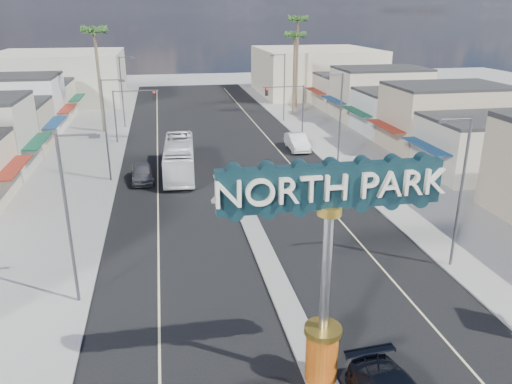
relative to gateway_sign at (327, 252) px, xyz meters
name	(u,v)px	position (x,y,z in m)	size (l,w,h in m)	color
ground	(229,174)	(0.00, 28.02, -5.93)	(160.00, 160.00, 0.00)	gray
road	(229,174)	(0.00, 28.02, -5.92)	(20.00, 120.00, 0.01)	black
median_island	(263,250)	(0.00, 12.02, -5.85)	(1.30, 30.00, 0.16)	gray
sidewalk_left	(71,183)	(-14.00, 28.02, -5.87)	(8.00, 120.00, 0.12)	gray
sidewalk_right	(370,166)	(14.00, 28.02, -5.87)	(8.00, 120.00, 0.12)	gray
storefront_row_right	(407,108)	(24.00, 41.02, -2.93)	(12.00, 42.00, 6.00)	#B7B29E
backdrop_far_left	(60,77)	(-22.00, 73.02, -1.93)	(20.00, 20.00, 8.00)	#B7B29E
backdrop_far_right	(315,71)	(22.00, 73.02, -1.93)	(20.00, 20.00, 8.00)	beige
gateway_sign	(327,252)	(0.00, 0.00, 0.00)	(8.20, 1.50, 9.15)	red
traffic_signal_left	(131,106)	(-9.18, 42.02, -1.65)	(5.09, 0.45, 6.00)	#47474C
traffic_signal_right	(289,100)	(9.18, 42.02, -1.65)	(5.09, 0.45, 6.00)	#47474C
streetlight_l_near	(70,212)	(-10.43, 8.02, -0.86)	(2.03, 0.22, 9.00)	#47474C
streetlight_l_mid	(107,125)	(-10.43, 28.02, -0.86)	(2.03, 0.22, 9.00)	#47474C
streetlight_l_far	(123,89)	(-10.43, 50.02, -0.86)	(2.03, 0.22, 9.00)	#47474C
streetlight_r_near	(459,186)	(10.43, 8.02, -0.86)	(2.03, 0.22, 9.00)	#47474C
streetlight_r_mid	(339,116)	(10.43, 28.02, -0.86)	(2.03, 0.22, 9.00)	#47474C
streetlight_r_far	(283,84)	(10.43, 50.02, -0.86)	(2.03, 0.22, 9.00)	#47474C
palm_left_far	(95,36)	(-13.00, 48.02, 5.57)	(2.60, 2.60, 13.10)	brown
palm_right_mid	(295,39)	(13.00, 54.02, 4.67)	(2.60, 2.60, 12.10)	brown
palm_right_far	(298,25)	(15.00, 60.02, 6.46)	(2.60, 2.60, 14.10)	brown
car_parked_left	(142,173)	(-7.83, 27.46, -5.13)	(1.88, 4.66, 1.59)	slate
car_parked_right	(297,142)	(8.55, 35.44, -5.05)	(1.86, 5.33, 1.76)	white
city_bus	(179,158)	(-4.44, 29.18, -4.38)	(2.60, 11.12, 3.10)	white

